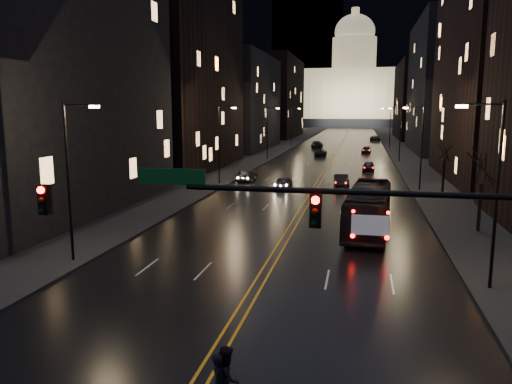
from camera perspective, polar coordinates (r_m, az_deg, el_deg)
The scene contains 36 objects.
ground at distance 17.52m, azimuth -5.76°, elevation -19.90°, with size 900.00×900.00×0.00m, color black.
road at distance 144.86m, azimuth 10.00°, elevation 5.92°, with size 20.00×320.00×0.02m, color black.
sidewalk_left at distance 145.99m, azimuth 4.47°, elevation 6.09°, with size 8.00×320.00×0.16m, color black.
sidewalk_right at distance 145.08m, azimuth 15.56°, elevation 5.75°, with size 8.00×320.00×0.16m, color black.
center_line at distance 144.86m, azimuth 10.00°, elevation 5.92°, with size 0.62×320.00×0.01m, color orange.
building_left_near at distance 44.75m, azimuth -23.82°, elevation 11.77°, with size 12.00×28.00×22.00m, color black.
building_left_mid at distance 73.40m, azimuth -8.97°, elevation 13.58°, with size 12.00×30.00×28.00m, color black.
building_left_far at distance 109.60m, azimuth -1.77°, elevation 10.19°, with size 12.00×34.00×20.00m, color black.
building_left_dist at distance 156.70m, azimuth 2.43°, elevation 10.69°, with size 12.00×40.00×24.00m, color black.
building_right_tall at distance 67.36m, azimuth 26.97°, elevation 17.37°, with size 12.00×30.00×38.00m, color black.
building_right_mid at distance 107.86m, azimuth 20.92°, elevation 11.19°, with size 12.00×34.00×26.00m, color black.
building_right_dist at distance 155.40m, azimuth 18.12°, elevation 9.88°, with size 12.00×40.00×22.00m, color black.
mountain_ridge at distance 400.10m, azimuth 17.58°, elevation 17.13°, with size 520.00×60.00×130.00m, color black.
capitol at distance 264.71m, azimuth 11.02°, elevation 11.14°, with size 90.00×50.00×58.50m.
traffic_signal at distance 14.98m, azimuth 16.03°, elevation -4.33°, with size 17.29×0.45×7.00m.
streetlamp_right_near at distance 25.51m, azimuth 25.49°, elevation 0.66°, with size 2.13×0.25×9.00m.
streetlamp_left_near at distance 29.25m, azimuth -20.39°, elevation 2.00°, with size 2.13×0.25×9.00m.
streetlamp_right_mid at distance 54.98m, azimuth 18.24°, elevation 5.34°, with size 2.13×0.25×9.00m.
streetlamp_left_mid at distance 56.81m, azimuth -4.09°, elevation 5.90°, with size 2.13×0.25×9.00m.
streetlamp_right_far at distance 84.82m, azimuth 16.05°, elevation 6.73°, with size 2.13×0.25×9.00m.
streetlamp_left_far at distance 86.02m, azimuth 1.43°, elevation 7.12°, with size 2.13×0.25×9.00m.
streetlamp_right_dist at distance 114.74m, azimuth 15.00°, elevation 7.39°, with size 2.13×0.25×9.00m.
streetlamp_left_dist at distance 115.63m, azimuth 4.14°, elevation 7.70°, with size 2.13×0.25×9.00m.
tree_right_mid at distance 37.67m, azimuth 24.46°, elevation 2.43°, with size 2.40×2.40×6.65m.
tree_right_far at distance 53.33m, azimuth 20.78°, elevation 4.48°, with size 2.40×2.40×6.65m.
bus at distance 36.18m, azimuth 12.75°, elevation -1.88°, with size 2.71×11.60×3.23m, color black.
oncoming_car_a at distance 54.47m, azimuth 3.17°, elevation 1.12°, with size 1.64×4.08×1.39m, color black.
oncoming_car_b at distance 59.77m, azimuth -1.06°, elevation 1.86°, with size 1.45×4.15×1.37m, color black.
oncoming_car_c at distance 93.90m, azimuth 7.40°, elevation 4.52°, with size 2.11×4.58×1.27m, color black.
oncoming_car_d at distance 113.40m, azimuth 7.00°, elevation 5.44°, with size 2.22×5.46×1.59m, color black.
receding_car_a at distance 56.53m, azimuth 9.73°, elevation 1.30°, with size 1.46×4.19×1.38m, color black.
receding_car_b at distance 71.18m, azimuth 12.73°, elevation 2.86°, with size 1.65×4.10×1.40m, color black.
receding_car_c at distance 100.23m, azimuth 12.50°, elevation 4.69°, with size 1.79×4.40×1.28m, color black.
receding_car_d at distance 139.64m, azimuth 13.44°, elevation 5.99°, with size 2.56×5.56×1.54m, color black.
pedestrian_a at distance 15.15m, azimuth -4.21°, elevation -21.01°, with size 0.66×0.43×1.80m, color black.
pedestrian_b at distance 15.33m, azimuth -3.33°, elevation -20.38°, with size 0.93×0.51×1.90m, color black.
Camera 1 is at (4.74, -14.53, 8.58)m, focal length 35.00 mm.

